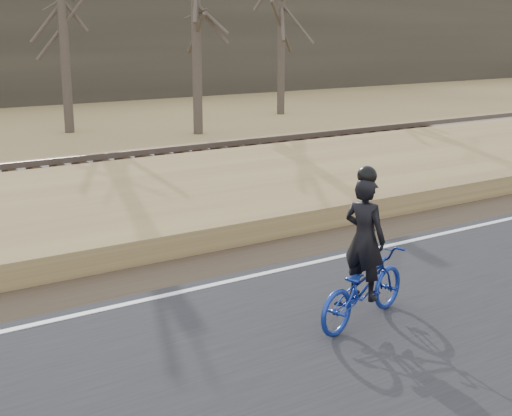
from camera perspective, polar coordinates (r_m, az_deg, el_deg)
ground at (r=9.98m, az=-19.30°, el=-10.05°), size 120.00×120.00×0.00m
edge_line at (r=10.13m, az=-19.62°, el=-9.30°), size 120.00×0.12×0.01m
cyclist at (r=9.75m, az=8.57°, el=-5.26°), size 2.00×1.14×2.17m
bare_tree_center at (r=28.33m, az=-15.17°, el=13.59°), size 0.36×0.36×7.71m
bare_tree_right at (r=27.14m, az=-4.78°, el=12.68°), size 0.36×0.36×6.45m
bare_tree_far_right at (r=33.39m, az=2.05°, el=14.75°), size 0.36×0.36×8.46m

